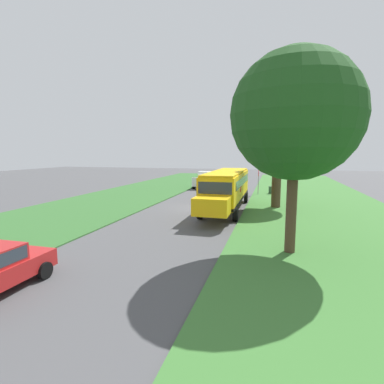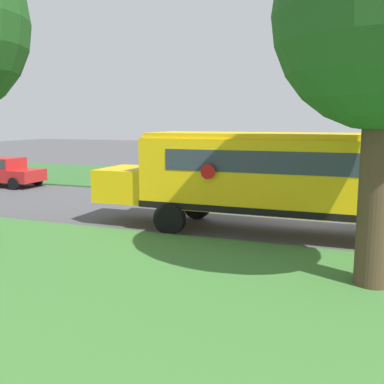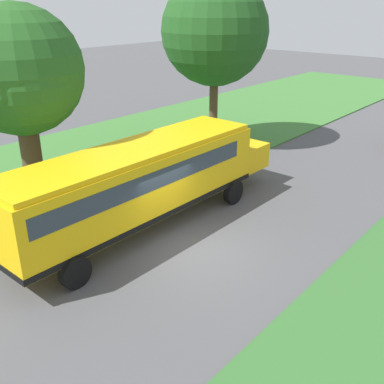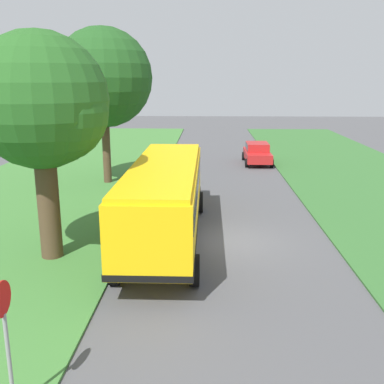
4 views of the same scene
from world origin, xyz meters
name	(u,v)px [view 2 (image 2 of 4)]	position (x,y,z in m)	size (l,w,h in m)	color
ground_plane	(313,220)	(0.00, 0.00, 0.00)	(120.00, 120.00, 0.00)	#4C4C4F
grass_verge	(244,348)	(-10.00, 0.00, 0.04)	(12.00, 80.00, 0.08)	#3D7533
grass_far_side	(331,186)	(9.00, 0.00, 0.04)	(10.00, 80.00, 0.07)	#33662D
school_bus	(304,174)	(-2.53, 0.08, 1.92)	(2.84, 12.42, 3.16)	yellow
car_red_nearest	(3,170)	(2.80, 16.87, 0.88)	(2.02, 4.40, 1.56)	#B21E1E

